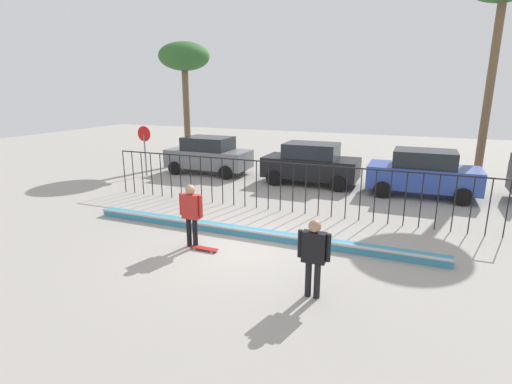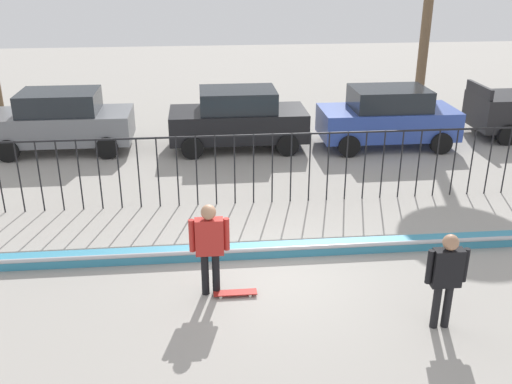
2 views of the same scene
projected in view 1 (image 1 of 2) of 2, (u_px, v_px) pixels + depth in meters
The scene contains 11 objects.
ground_plane at pixel (240, 245), 11.13m from camera, with size 60.00×60.00×0.00m, color #9E9991.
bowl_coping_ledge at pixel (250, 232), 11.78m from camera, with size 11.00×0.40×0.27m.
perimeter_fence at pixel (281, 181), 13.98m from camera, with size 14.04×0.04×1.79m.
skateboarder at pixel (191, 210), 10.76m from camera, with size 0.72×0.27×1.79m.
skateboard at pixel (204, 248), 10.75m from camera, with size 0.80×0.20×0.07m.
camera_operator at pixel (314, 252), 8.11m from camera, with size 0.70×0.26×1.73m.
parked_car_gray at pixel (208, 155), 20.32m from camera, with size 4.30×2.12×1.90m.
parked_car_black at pixel (311, 163), 18.04m from camera, with size 4.30×2.12×1.90m.
parked_car_blue at pixel (423, 173), 16.01m from camera, with size 4.30×2.12×1.90m.
stop_sign at pixel (145, 144), 19.64m from camera, with size 0.76×0.07×2.50m.
palm_tree_short at pixel (184, 60), 21.88m from camera, with size 2.84×2.84×6.82m.
Camera 1 is at (4.41, -9.40, 4.30)m, focal length 27.55 mm.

